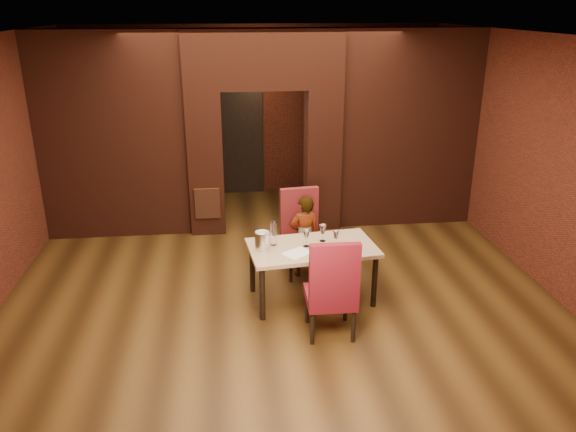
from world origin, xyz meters
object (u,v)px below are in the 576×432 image
at_px(dining_table, 312,273).
at_px(wine_bucket, 262,241).
at_px(wine_glass_a, 306,238).
at_px(wine_glass_c, 336,238).
at_px(chair_near, 331,285).
at_px(potted_plant, 345,253).
at_px(person_seated, 305,236).
at_px(wine_glass_b, 323,233).
at_px(water_bottle, 273,233).
at_px(chair_far, 303,234).

height_order(dining_table, wine_bucket, wine_bucket).
distance_m(wine_glass_a, wine_glass_c, 0.37).
height_order(chair_near, wine_glass_c, chair_near).
bearing_deg(potted_plant, wine_glass_a, -127.47).
distance_m(chair_near, person_seated, 1.48).
distance_m(person_seated, wine_glass_a, 0.73).
bearing_deg(wine_bucket, wine_glass_b, 11.91).
bearing_deg(water_bottle, person_seated, 50.99).
distance_m(dining_table, water_bottle, 0.71).
bearing_deg(wine_glass_c, wine_glass_b, 133.78).
distance_m(chair_far, chair_near, 1.54).
height_order(dining_table, chair_near, chair_near).
bearing_deg(chair_near, wine_glass_b, -93.05).
bearing_deg(potted_plant, person_seated, -159.40).
bearing_deg(wine_bucket, dining_table, 2.14).
bearing_deg(chair_near, wine_bucket, -46.46).
bearing_deg(chair_far, dining_table, -95.84).
relative_size(person_seated, water_bottle, 3.55).
bearing_deg(water_bottle, dining_table, -11.47).
xyz_separation_m(chair_near, wine_glass_b, (0.07, 0.93, 0.24)).
height_order(dining_table, wine_glass_a, wine_glass_a).
relative_size(chair_far, wine_glass_b, 5.35).
bearing_deg(wine_glass_c, person_seated, 112.81).
height_order(wine_glass_c, potted_plant, wine_glass_c).
bearing_deg(water_bottle, chair_far, 54.27).
bearing_deg(person_seated, dining_table, 82.69).
xyz_separation_m(chair_far, wine_glass_a, (-0.07, -0.74, 0.25)).
bearing_deg(wine_glass_b, wine_glass_c, -46.22).
bearing_deg(chair_near, potted_plant, -106.34).
relative_size(chair_near, person_seated, 1.04).
xyz_separation_m(wine_glass_c, potted_plant, (0.33, 0.92, -0.63)).
xyz_separation_m(person_seated, wine_glass_c, (0.29, -0.69, 0.25)).
bearing_deg(wine_glass_c, water_bottle, 172.54).
bearing_deg(chair_far, person_seated, -84.47).
xyz_separation_m(dining_table, person_seated, (0.00, 0.68, 0.21)).
bearing_deg(wine_glass_b, water_bottle, -175.97).
relative_size(chair_far, potted_plant, 3.00).
bearing_deg(dining_table, wine_bucket, 175.90).
bearing_deg(chair_far, wine_bucket, -135.27).
bearing_deg(potted_plant, wine_glass_b, -121.26).
xyz_separation_m(dining_table, water_bottle, (-0.47, 0.10, 0.53)).
bearing_deg(wine_glass_c, dining_table, 179.17).
distance_m(wine_glass_b, potted_plant, 1.11).
distance_m(person_seated, wine_glass_b, 0.62).
bearing_deg(person_seated, chair_far, -84.98).
xyz_separation_m(person_seated, potted_plant, (0.62, 0.23, -0.38)).
height_order(chair_far, water_bottle, chair_far).
distance_m(chair_near, water_bottle, 1.09).
bearing_deg(wine_glass_a, wine_glass_c, -0.99).
xyz_separation_m(wine_glass_b, wine_bucket, (-0.77, -0.16, 0.00)).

